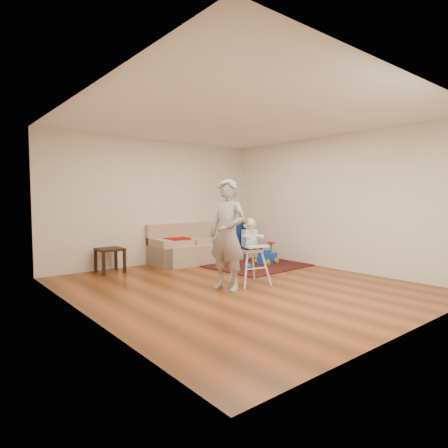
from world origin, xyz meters
TOP-DOWN VIEW (x-y plane):
  - ground at (0.00, 0.00)m, footprint 5.50×5.50m
  - room_envelope at (0.00, 0.53)m, footprint 5.04×5.52m
  - sofa at (0.82, 2.30)m, footprint 2.28×1.02m
  - side_table at (-1.21, 2.42)m, footprint 0.47×0.47m
  - area_rug at (1.57, 1.10)m, footprint 2.18×1.70m
  - ride_on_toy at (1.84, 1.17)m, footprint 0.46×0.35m
  - toy_ball at (0.93, 0.79)m, footprint 0.15×0.15m
  - high_chair at (0.21, -0.02)m, footprint 0.60×0.60m
  - adult at (-0.30, -0.06)m, footprint 0.58×0.73m

SIDE VIEW (x-z plane):
  - ground at x=0.00m, z-range 0.00..0.00m
  - area_rug at x=1.57m, z-range 0.00..0.02m
  - toy_ball at x=0.93m, z-range 0.02..0.17m
  - side_table at x=-1.21m, z-range 0.00..0.47m
  - ride_on_toy at x=1.84m, z-range 0.02..0.48m
  - sofa at x=0.82m, z-range 0.00..0.87m
  - high_chair at x=0.21m, z-range -0.02..1.09m
  - adult at x=-0.30m, z-range 0.00..1.74m
  - room_envelope at x=0.00m, z-range 0.52..3.24m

